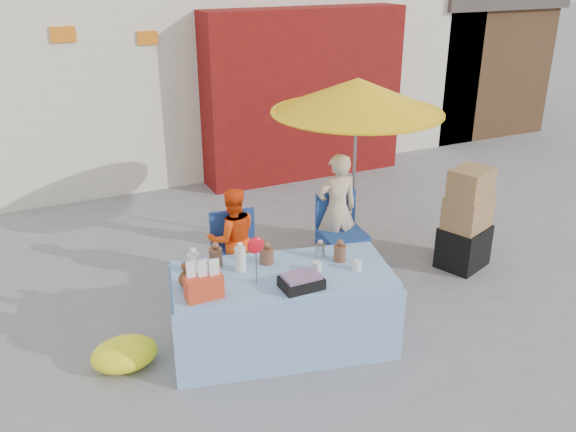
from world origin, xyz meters
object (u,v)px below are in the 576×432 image
chair_right (342,247)px  market_table (282,308)px  vendor_beige (337,210)px  box_stack (466,222)px  umbrella (357,96)px  chair_left (238,270)px  vendor_orange (233,239)px

chair_right → market_table: bearing=-133.0°
vendor_beige → box_stack: (1.28, -0.69, -0.12)m
vendor_beige → umbrella: 1.28m
chair_left → chair_right: (1.25, 0.00, 0.00)m
market_table → vendor_orange: (-0.00, 1.21, 0.18)m
market_table → vendor_beige: bearing=57.4°
chair_right → vendor_orange: bearing=-179.9°
chair_right → box_stack: box_stack is taller
chair_left → umbrella: size_ratio=0.41×
umbrella → box_stack: size_ratio=1.77×
chair_left → chair_right: same height
box_stack → umbrella: bearing=139.3°
vendor_beige → umbrella: umbrella is taller
chair_left → vendor_beige: size_ratio=0.64×
market_table → umbrella: (1.55, 1.36, 1.51)m
umbrella → chair_right: bearing=-136.4°
vendor_orange → vendor_beige: bearing=-173.8°
vendor_orange → umbrella: size_ratio=0.54×
umbrella → vendor_beige: bearing=-153.4°
market_table → box_stack: bearing=24.9°
chair_right → vendor_orange: vendor_orange is taller
vendor_orange → chair_right: bearing=-179.9°
market_table → vendor_beige: vendor_beige is taller
market_table → vendor_beige: (1.25, 1.21, 0.28)m
vendor_beige → box_stack: size_ratio=1.12×
box_stack → market_table: bearing=-168.4°
chair_right → umbrella: bearing=49.9°
vendor_orange → umbrella: (1.55, 0.15, 1.33)m
market_table → chair_right: 1.65m
chair_right → box_stack: 1.42m
chair_right → vendor_orange: 1.30m
chair_left → vendor_beige: bearing=12.4°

